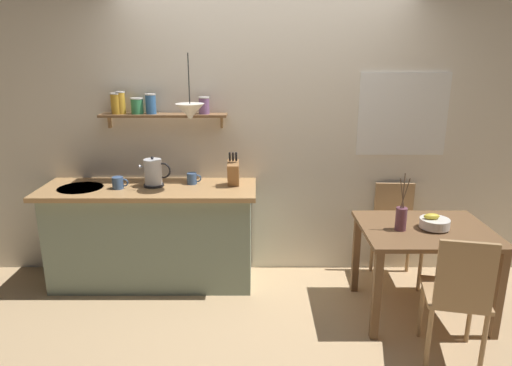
{
  "coord_description": "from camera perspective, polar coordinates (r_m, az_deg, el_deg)",
  "views": [
    {
      "loc": [
        -0.08,
        -3.43,
        2.01
      ],
      "look_at": [
        -0.1,
        0.25,
        0.95
      ],
      "focal_mm": 32.12,
      "sensor_mm": 36.0,
      "label": 1
    }
  ],
  "objects": [
    {
      "name": "dining_chair_near",
      "position": [
        3.29,
        24.09,
        -12.44
      ],
      "size": [
        0.47,
        0.5,
        0.92
      ],
      "color": "tan",
      "rests_on": "ground_plane"
    },
    {
      "name": "knife_block",
      "position": [
        3.91,
        -2.58,
        1.33
      ],
      "size": [
        0.1,
        0.18,
        0.3
      ],
      "color": "#9E6B3D",
      "rests_on": "kitchen_counter"
    },
    {
      "name": "pendant_lamp",
      "position": [
        3.7,
        -7.94,
        8.86
      ],
      "size": [
        0.23,
        0.23,
        0.51
      ],
      "color": "black"
    },
    {
      "name": "dining_table",
      "position": [
        3.76,
        20.5,
        -6.85
      ],
      "size": [
        0.97,
        0.79,
        0.72
      ],
      "color": "brown",
      "rests_on": "ground_plane"
    },
    {
      "name": "twig_vase",
      "position": [
        3.59,
        17.88,
        -4.2
      ],
      "size": [
        0.08,
        0.08,
        0.44
      ],
      "color": "brown",
      "rests_on": "dining_table"
    },
    {
      "name": "electric_kettle",
      "position": [
        3.99,
        -12.38,
        1.25
      ],
      "size": [
        0.26,
        0.17,
        0.26
      ],
      "color": "black",
      "rests_on": "kitchen_counter"
    },
    {
      "name": "back_wall",
      "position": [
        4.15,
        4.28,
        6.86
      ],
      "size": [
        6.8,
        0.11,
        2.7
      ],
      "color": "silver",
      "rests_on": "ground_plane"
    },
    {
      "name": "coffee_mug_by_sink",
      "position": [
        4.01,
        -16.52,
        0.04
      ],
      "size": [
        0.14,
        0.09,
        0.1
      ],
      "color": "#3D5B89",
      "rests_on": "kitchen_counter"
    },
    {
      "name": "dining_chair_far",
      "position": [
        4.33,
        17.22,
        -5.37
      ],
      "size": [
        0.41,
        0.44,
        0.87
      ],
      "color": "tan",
      "rests_on": "ground_plane"
    },
    {
      "name": "fruit_bowl",
      "position": [
        3.7,
        21.58,
        -4.66
      ],
      "size": [
        0.22,
        0.22,
        0.12
      ],
      "color": "silver",
      "rests_on": "dining_table"
    },
    {
      "name": "kitchen_counter",
      "position": [
        4.16,
        -12.57,
        -6.26
      ],
      "size": [
        1.83,
        0.63,
        0.9
      ],
      "color": "gray",
      "rests_on": "ground_plane"
    },
    {
      "name": "ground_plane",
      "position": [
        3.98,
        1.47,
        -14.29
      ],
      "size": [
        14.0,
        14.0,
        0.0
      ],
      "primitive_type": "plane",
      "color": "tan"
    },
    {
      "name": "wall_shelf",
      "position": [
        4.05,
        -12.54,
        9.01
      ],
      "size": [
        1.08,
        0.2,
        0.32
      ],
      "color": "brown"
    },
    {
      "name": "coffee_mug_spare",
      "position": [
        4.01,
        -7.68,
        0.57
      ],
      "size": [
        0.13,
        0.08,
        0.1
      ],
      "color": "#3D5B89",
      "rests_on": "kitchen_counter"
    }
  ]
}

